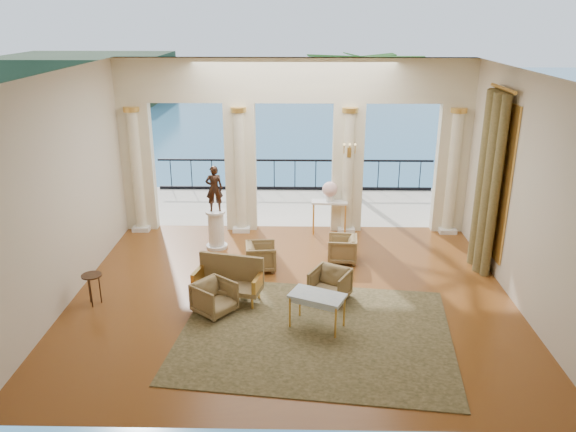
{
  "coord_description": "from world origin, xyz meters",
  "views": [
    {
      "loc": [
        0.13,
        -10.4,
        5.53
      ],
      "look_at": [
        -0.09,
        0.6,
        1.54
      ],
      "focal_mm": 35.0,
      "sensor_mm": 36.0,
      "label": 1
    }
  ],
  "objects_px": {
    "armchair_a": "(214,296)",
    "pedestal": "(216,230)",
    "armchair_c": "(342,248)",
    "armchair_d": "(261,255)",
    "armchair_b": "(330,284)",
    "settee": "(229,279)",
    "console_table": "(329,207)",
    "side_table": "(92,279)",
    "game_table": "(317,298)",
    "statue": "(214,189)"
  },
  "relations": [
    {
      "from": "statue",
      "to": "side_table",
      "type": "relative_size",
      "value": 1.76
    },
    {
      "from": "settee",
      "to": "side_table",
      "type": "height_order",
      "value": "settee"
    },
    {
      "from": "armchair_d",
      "to": "game_table",
      "type": "height_order",
      "value": "armchair_d"
    },
    {
      "from": "armchair_b",
      "to": "statue",
      "type": "xyz_separation_m",
      "value": [
        -2.68,
        2.67,
        1.17
      ]
    },
    {
      "from": "pedestal",
      "to": "settee",
      "type": "bearing_deg",
      "value": -76.49
    },
    {
      "from": "armchair_b",
      "to": "pedestal",
      "type": "relative_size",
      "value": 0.76
    },
    {
      "from": "armchair_a",
      "to": "armchair_d",
      "type": "xyz_separation_m",
      "value": [
        0.78,
        2.0,
        -0.01
      ]
    },
    {
      "from": "side_table",
      "to": "armchair_b",
      "type": "bearing_deg",
      "value": 3.28
    },
    {
      "from": "armchair_a",
      "to": "armchair_b",
      "type": "distance_m",
      "value": 2.34
    },
    {
      "from": "armchair_a",
      "to": "side_table",
      "type": "distance_m",
      "value": 2.5
    },
    {
      "from": "pedestal",
      "to": "console_table",
      "type": "height_order",
      "value": "pedestal"
    },
    {
      "from": "game_table",
      "to": "pedestal",
      "type": "height_order",
      "value": "pedestal"
    },
    {
      "from": "settee",
      "to": "console_table",
      "type": "bearing_deg",
      "value": 72.47
    },
    {
      "from": "armchair_a",
      "to": "pedestal",
      "type": "xyz_separation_m",
      "value": [
        -0.42,
        3.24,
        0.11
      ]
    },
    {
      "from": "armchair_c",
      "to": "pedestal",
      "type": "bearing_deg",
      "value": -98.92
    },
    {
      "from": "armchair_a",
      "to": "pedestal",
      "type": "height_order",
      "value": "pedestal"
    },
    {
      "from": "armchair_a",
      "to": "statue",
      "type": "xyz_separation_m",
      "value": [
        -0.42,
        3.24,
        1.18
      ]
    },
    {
      "from": "armchair_c",
      "to": "side_table",
      "type": "height_order",
      "value": "armchair_c"
    },
    {
      "from": "settee",
      "to": "side_table",
      "type": "bearing_deg",
      "value": -160.55
    },
    {
      "from": "armchair_a",
      "to": "armchair_d",
      "type": "bearing_deg",
      "value": 17.31
    },
    {
      "from": "armchair_b",
      "to": "settee",
      "type": "xyz_separation_m",
      "value": [
        -2.05,
        0.02,
        0.08
      ]
    },
    {
      "from": "game_table",
      "to": "pedestal",
      "type": "xyz_separation_m",
      "value": [
        -2.39,
        3.75,
        -0.14
      ]
    },
    {
      "from": "armchair_a",
      "to": "side_table",
      "type": "relative_size",
      "value": 1.09
    },
    {
      "from": "console_table",
      "to": "side_table",
      "type": "bearing_deg",
      "value": -138.3
    },
    {
      "from": "armchair_d",
      "to": "side_table",
      "type": "xyz_separation_m",
      "value": [
        -3.25,
        -1.71,
        0.21
      ]
    },
    {
      "from": "console_table",
      "to": "game_table",
      "type": "bearing_deg",
      "value": -92.91
    },
    {
      "from": "settee",
      "to": "console_table",
      "type": "xyz_separation_m",
      "value": [
        2.21,
        3.71,
        0.29
      ]
    },
    {
      "from": "armchair_a",
      "to": "side_table",
      "type": "xyz_separation_m",
      "value": [
        -2.47,
        0.29,
        0.2
      ]
    },
    {
      "from": "armchair_b",
      "to": "armchair_c",
      "type": "relative_size",
      "value": 1.08
    },
    {
      "from": "armchair_c",
      "to": "pedestal",
      "type": "distance_m",
      "value": 3.17
    },
    {
      "from": "armchair_c",
      "to": "statue",
      "type": "relative_size",
      "value": 0.6
    },
    {
      "from": "armchair_d",
      "to": "statue",
      "type": "relative_size",
      "value": 0.6
    },
    {
      "from": "armchair_d",
      "to": "side_table",
      "type": "distance_m",
      "value": 3.68
    },
    {
      "from": "armchair_a",
      "to": "statue",
      "type": "distance_m",
      "value": 3.47
    },
    {
      "from": "armchair_b",
      "to": "settee",
      "type": "bearing_deg",
      "value": -153.15
    },
    {
      "from": "pedestal",
      "to": "statue",
      "type": "height_order",
      "value": "statue"
    },
    {
      "from": "statue",
      "to": "console_table",
      "type": "relative_size",
      "value": 1.2
    },
    {
      "from": "armchair_c",
      "to": "settee",
      "type": "height_order",
      "value": "settee"
    },
    {
      "from": "armchair_a",
      "to": "pedestal",
      "type": "distance_m",
      "value": 3.27
    },
    {
      "from": "statue",
      "to": "console_table",
      "type": "xyz_separation_m",
      "value": [
        2.85,
        1.05,
        -0.8
      ]
    },
    {
      "from": "console_table",
      "to": "armchair_a",
      "type": "bearing_deg",
      "value": -117.03
    },
    {
      "from": "armchair_d",
      "to": "game_table",
      "type": "relative_size",
      "value": 0.61
    },
    {
      "from": "armchair_a",
      "to": "armchair_d",
      "type": "distance_m",
      "value": 2.15
    },
    {
      "from": "armchair_a",
      "to": "armchair_b",
      "type": "height_order",
      "value": "armchair_b"
    },
    {
      "from": "pedestal",
      "to": "console_table",
      "type": "bearing_deg",
      "value": 20.25
    },
    {
      "from": "console_table",
      "to": "side_table",
      "type": "relative_size",
      "value": 1.46
    },
    {
      "from": "game_table",
      "to": "console_table",
      "type": "distance_m",
      "value": 4.82
    },
    {
      "from": "armchair_a",
      "to": "settee",
      "type": "distance_m",
      "value": 0.63
    },
    {
      "from": "settee",
      "to": "game_table",
      "type": "distance_m",
      "value": 2.07
    },
    {
      "from": "game_table",
      "to": "statue",
      "type": "xyz_separation_m",
      "value": [
        -2.39,
        3.75,
        0.93
      ]
    }
  ]
}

